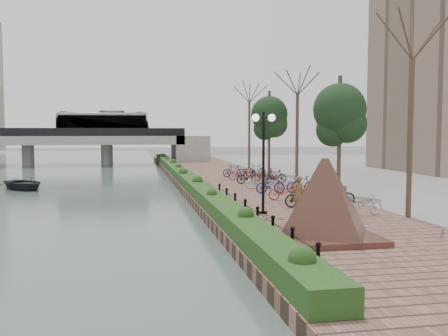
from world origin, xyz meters
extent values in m
plane|color=#59595B|center=(0.00, 0.00, 0.00)|extent=(220.00, 220.00, 0.00)
cube|color=brown|center=(4.00, 17.50, 0.25)|extent=(8.00, 75.00, 0.50)
cube|color=gray|center=(20.00, 17.50, 0.25)|extent=(24.00, 75.00, 0.50)
cube|color=#1B3E16|center=(0.60, 20.00, 0.80)|extent=(1.10, 56.00, 0.60)
cylinder|color=black|center=(1.40, -5.00, 0.85)|extent=(0.10, 0.10, 0.70)
cylinder|color=black|center=(1.40, -3.00, 0.85)|extent=(0.10, 0.10, 0.70)
cylinder|color=black|center=(1.40, -1.00, 0.85)|extent=(0.10, 0.10, 0.70)
cylinder|color=black|center=(1.40, 1.00, 0.85)|extent=(0.10, 0.10, 0.70)
cylinder|color=black|center=(1.40, 3.00, 0.85)|extent=(0.10, 0.10, 0.70)
cylinder|color=black|center=(1.40, 5.00, 0.85)|extent=(0.10, 0.10, 0.70)
cylinder|color=black|center=(1.40, 7.00, 0.85)|extent=(0.10, 0.10, 0.70)
cylinder|color=black|center=(1.40, 9.00, 0.85)|extent=(0.10, 0.10, 0.70)
cube|color=#401E1B|center=(3.04, -1.30, 0.59)|extent=(3.20, 3.20, 0.19)
pyramid|color=#401E1B|center=(3.04, -1.30, 1.91)|extent=(4.44, 4.44, 2.45)
cylinder|color=black|center=(2.41, 3.98, 2.66)|extent=(0.12, 0.12, 4.32)
cylinder|color=black|center=(2.41, 3.98, 4.57)|extent=(0.70, 0.06, 0.06)
sphere|color=white|center=(2.06, 3.98, 4.57)|extent=(0.32, 0.32, 0.32)
sphere|color=white|center=(2.76, 3.98, 4.57)|extent=(0.32, 0.32, 0.32)
imported|color=brown|center=(4.00, 4.10, 1.29)|extent=(0.67, 0.56, 1.58)
imported|color=#B6B7BB|center=(4.60, 2.79, 0.95)|extent=(0.60, 1.71, 0.90)
imported|color=black|center=(4.60, 5.39, 1.00)|extent=(0.47, 1.66, 1.00)
imported|color=#9B2C16|center=(4.60, 7.99, 0.95)|extent=(0.60, 1.71, 0.90)
imported|color=navy|center=(4.60, 10.59, 1.00)|extent=(0.47, 1.66, 1.00)
imported|color=#B6B7BB|center=(4.60, 13.19, 0.95)|extent=(0.60, 1.71, 0.90)
imported|color=black|center=(4.60, 15.79, 1.00)|extent=(0.47, 1.66, 1.00)
imported|color=#9B2C16|center=(4.60, 18.39, 0.95)|extent=(0.60, 1.72, 0.90)
imported|color=navy|center=(4.60, 20.99, 1.00)|extent=(0.47, 1.66, 1.00)
imported|color=#B6B7BB|center=(6.40, 2.79, 0.95)|extent=(0.60, 1.71, 0.90)
imported|color=black|center=(6.40, 5.39, 1.00)|extent=(0.47, 1.66, 1.00)
imported|color=#9B2C16|center=(6.40, 7.99, 0.95)|extent=(0.60, 1.71, 0.90)
imported|color=navy|center=(6.40, 10.59, 1.00)|extent=(0.47, 1.66, 1.00)
imported|color=#B6B7BB|center=(6.40, 13.19, 0.95)|extent=(0.60, 1.71, 0.90)
imported|color=black|center=(6.40, 15.79, 1.00)|extent=(0.47, 1.66, 1.00)
imported|color=#9B2C16|center=(6.40, 18.39, 0.95)|extent=(0.60, 1.72, 0.90)
imported|color=navy|center=(6.40, 20.99, 1.00)|extent=(0.47, 1.66, 1.00)
cube|color=gray|center=(-15.00, 45.00, 3.00)|extent=(36.00, 8.00, 1.00)
cube|color=black|center=(-15.00, 41.10, 3.95)|extent=(36.00, 0.15, 0.90)
cube|color=black|center=(-15.00, 48.90, 3.95)|extent=(36.00, 0.15, 0.90)
cylinder|color=gray|center=(-15.00, 45.00, 1.25)|extent=(1.40, 1.40, 2.50)
cylinder|color=gray|center=(-6.00, 45.00, 1.25)|extent=(1.40, 1.40, 2.50)
imported|color=silver|center=(-6.37, 45.00, 5.00)|extent=(2.52, 10.77, 3.00)
imported|color=#222228|center=(-10.42, 19.57, 0.43)|extent=(4.68, 4.91, 0.83)
camera|label=1|loc=(-3.09, -16.45, 3.99)|focal=40.00mm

